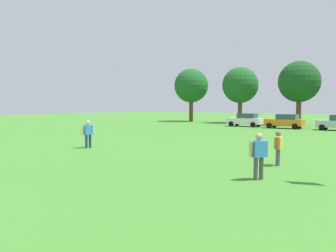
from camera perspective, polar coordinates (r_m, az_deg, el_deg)
name	(u,v)px	position (r m, az deg, el deg)	size (l,w,h in m)	color
ground_plane	(263,134)	(33.26, 15.54, -1.31)	(160.00, 160.00, 0.00)	#42842D
adult_bystander	(259,152)	(12.88, 14.93, -4.24)	(0.55, 0.72, 1.71)	#4C4C51
bystander_near_trees	(88,132)	(22.24, -13.21, -0.91)	(0.43, 0.82, 1.76)	navy
bystander_midfield	(278,145)	(16.12, 17.91, -3.07)	(0.35, 0.74, 1.56)	#4C4C51
parked_car_white_0	(245,120)	(44.34, 12.81, 1.02)	(4.30, 2.02, 1.68)	white
parked_car_orange_1	(285,121)	(41.98, 18.97, 0.78)	(4.30, 2.02, 1.68)	orange
tree_far_left	(191,86)	(57.18, 3.89, 6.72)	(5.63, 5.63, 8.77)	brown
tree_left	(240,85)	(53.06, 11.98, 6.67)	(5.43, 5.43, 8.46)	brown
tree_right	(299,82)	(49.46, 21.08, 6.89)	(5.54, 5.54, 8.64)	brown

